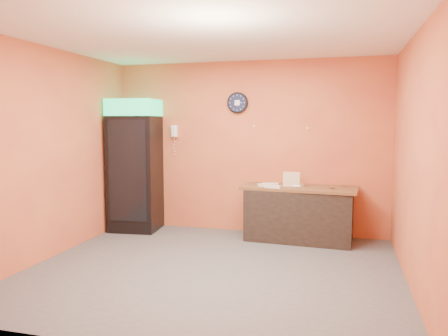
% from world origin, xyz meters
% --- Properties ---
extents(floor, '(4.50, 4.50, 0.00)m').
position_xyz_m(floor, '(0.00, 0.00, 0.00)').
color(floor, '#47474C').
rests_on(floor, ground).
extents(back_wall, '(4.50, 0.02, 2.80)m').
position_xyz_m(back_wall, '(0.00, 2.00, 1.40)').
color(back_wall, '#D16E3B').
rests_on(back_wall, floor).
extents(left_wall, '(0.02, 4.00, 2.80)m').
position_xyz_m(left_wall, '(-2.25, 0.00, 1.40)').
color(left_wall, '#D16E3B').
rests_on(left_wall, floor).
extents(right_wall, '(0.02, 4.00, 2.80)m').
position_xyz_m(right_wall, '(2.25, 0.00, 1.40)').
color(right_wall, '#D16E3B').
rests_on(right_wall, floor).
extents(ceiling, '(4.50, 4.00, 0.02)m').
position_xyz_m(ceiling, '(0.00, 0.00, 2.80)').
color(ceiling, white).
rests_on(ceiling, back_wall).
extents(beverage_cooler, '(0.84, 0.85, 2.19)m').
position_xyz_m(beverage_cooler, '(-1.86, 1.60, 1.07)').
color(beverage_cooler, black).
rests_on(beverage_cooler, floor).
extents(prep_counter, '(1.62, 0.79, 0.79)m').
position_xyz_m(prep_counter, '(0.88, 1.65, 0.40)').
color(prep_counter, black).
rests_on(prep_counter, floor).
extents(wall_clock, '(0.34, 0.06, 0.34)m').
position_xyz_m(wall_clock, '(-0.17, 1.97, 2.13)').
color(wall_clock, black).
rests_on(wall_clock, back_wall).
extents(wall_phone, '(0.11, 0.10, 0.20)m').
position_xyz_m(wall_phone, '(-1.27, 1.95, 1.66)').
color(wall_phone, white).
rests_on(wall_phone, back_wall).
extents(butcher_paper, '(1.77, 0.85, 0.04)m').
position_xyz_m(butcher_paper, '(0.88, 1.65, 0.81)').
color(butcher_paper, brown).
rests_on(butcher_paper, prep_counter).
extents(sub_roll_stack, '(0.26, 0.09, 0.22)m').
position_xyz_m(sub_roll_stack, '(0.76, 1.66, 0.94)').
color(sub_roll_stack, beige).
rests_on(sub_roll_stack, butcher_paper).
extents(wrapped_sandwich_left, '(0.28, 0.19, 0.04)m').
position_xyz_m(wrapped_sandwich_left, '(0.39, 1.56, 0.85)').
color(wrapped_sandwich_left, beige).
rests_on(wrapped_sandwich_left, butcher_paper).
extents(wrapped_sandwich_mid, '(0.27, 0.16, 0.04)m').
position_xyz_m(wrapped_sandwich_mid, '(0.51, 1.42, 0.85)').
color(wrapped_sandwich_mid, beige).
rests_on(wrapped_sandwich_mid, butcher_paper).
extents(wrapped_sandwich_right, '(0.27, 0.15, 0.04)m').
position_xyz_m(wrapped_sandwich_right, '(0.43, 1.67, 0.85)').
color(wrapped_sandwich_right, beige).
rests_on(wrapped_sandwich_right, butcher_paper).
extents(kitchen_tool, '(0.06, 0.06, 0.06)m').
position_xyz_m(kitchen_tool, '(0.93, 1.61, 0.86)').
color(kitchen_tool, silver).
rests_on(kitchen_tool, butcher_paper).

